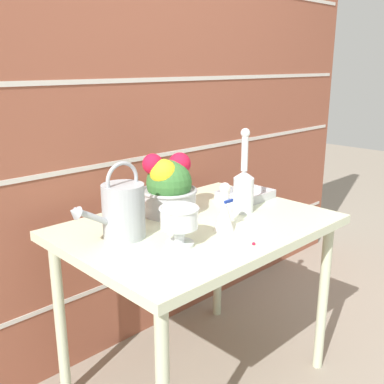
# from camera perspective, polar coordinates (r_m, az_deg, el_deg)

# --- Properties ---
(ground_plane) EXTENTS (12.00, 12.00, 0.00)m
(ground_plane) POSITION_cam_1_polar(r_m,az_deg,el_deg) (2.16, 0.75, -22.72)
(ground_plane) COLOR gray
(brick_wall) EXTENTS (3.60, 0.08, 2.20)m
(brick_wall) POSITION_cam_1_polar(r_m,az_deg,el_deg) (2.10, -9.16, 8.89)
(brick_wall) COLOR brown
(brick_wall) RESTS_ON ground_plane
(patio_table) EXTENTS (1.05, 0.75, 0.74)m
(patio_table) POSITION_cam_1_polar(r_m,az_deg,el_deg) (1.82, 0.83, -6.21)
(patio_table) COLOR beige
(patio_table) RESTS_ON ground_plane
(watering_can) EXTENTS (0.30, 0.15, 0.28)m
(watering_can) POSITION_cam_1_polar(r_m,az_deg,el_deg) (1.63, -8.81, -2.23)
(watering_can) COLOR #9EA3A8
(watering_can) RESTS_ON patio_table
(crystal_pedestal_bowl) EXTENTS (0.14, 0.14, 0.14)m
(crystal_pedestal_bowl) POSITION_cam_1_polar(r_m,az_deg,el_deg) (1.55, -1.63, -3.61)
(crystal_pedestal_bowl) COLOR silver
(crystal_pedestal_bowl) RESTS_ON patio_table
(flower_planter) EXTENTS (0.24, 0.24, 0.26)m
(flower_planter) POSITION_cam_1_polar(r_m,az_deg,el_deg) (1.87, -3.00, 0.67)
(flower_planter) COLOR #ADADB2
(flower_planter) RESTS_ON patio_table
(glass_decanter) EXTENTS (0.09, 0.09, 0.36)m
(glass_decanter) POSITION_cam_1_polar(r_m,az_deg,el_deg) (1.91, 6.57, 0.70)
(glass_decanter) COLOR silver
(glass_decanter) RESTS_ON patio_table
(figurine_vase) EXTENTS (0.08, 0.08, 0.19)m
(figurine_vase) POSITION_cam_1_polar(r_m,az_deg,el_deg) (1.69, 4.15, -2.47)
(figurine_vase) COLOR white
(figurine_vase) RESTS_ON patio_table
(wire_tray) EXTENTS (0.23, 0.19, 0.04)m
(wire_tray) POSITION_cam_1_polar(r_m,az_deg,el_deg) (2.12, 6.79, -0.55)
(wire_tray) COLOR #B7B7BC
(wire_tray) RESTS_ON patio_table
(fallen_petal) EXTENTS (0.01, 0.01, 0.01)m
(fallen_petal) POSITION_cam_1_polar(r_m,az_deg,el_deg) (1.60, 7.84, -6.53)
(fallen_petal) COLOR red
(fallen_petal) RESTS_ON patio_table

